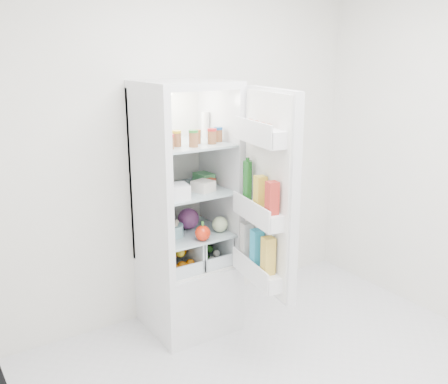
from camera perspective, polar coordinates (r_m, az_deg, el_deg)
room_walls at (r=2.57m, az=12.73°, el=6.56°), size 3.02×3.02×2.61m
refrigerator at (r=3.67m, az=-4.54°, el=-5.40°), size 0.60×0.60×1.80m
shelf_low at (r=3.59m, az=-4.08°, el=-4.59°), size 0.49×0.53×0.01m
shelf_mid at (r=3.49m, az=-4.18°, el=0.19°), size 0.49×0.53×0.02m
shelf_top at (r=3.42m, az=-4.29°, el=5.52°), size 0.49×0.53×0.02m
crisper_left at (r=3.58m, az=-5.76°, el=-6.90°), size 0.23×0.46×0.22m
crisper_right at (r=3.69m, az=-2.38°, el=-6.12°), size 0.23×0.46×0.22m
condiment_jars at (r=3.32m, az=-3.37°, el=6.10°), size 0.46×0.16×0.08m
squeeze_bottle at (r=3.60m, az=-2.16°, el=7.67°), size 0.07×0.07×0.18m
tub_white at (r=3.26m, az=-5.43°, el=0.05°), size 0.17×0.17×0.10m
tub_cream at (r=3.43m, az=-2.39°, el=0.67°), size 0.16×0.16×0.07m
tin_red at (r=3.52m, az=-1.68°, el=1.00°), size 0.12×0.12×0.06m
foil_tray at (r=3.52m, az=-7.30°, el=0.69°), size 0.17×0.13×0.04m
tub_green at (r=3.61m, az=-2.32°, el=1.54°), size 0.11×0.15×0.08m
red_cabbage at (r=3.61m, az=-4.10°, el=-3.06°), size 0.15×0.15×0.15m
bell_pepper at (r=3.39m, az=-2.45°, el=-4.72°), size 0.11×0.11×0.11m
mushroom_bowl at (r=3.50m, az=-6.04°, el=-4.37°), size 0.18×0.18×0.08m
salad_bag at (r=3.55m, az=-0.48°, el=-3.71°), size 0.11×0.11×0.11m
citrus_pile at (r=3.54m, az=-5.36°, el=-7.45°), size 0.20×0.24×0.16m
veg_pile at (r=3.71m, az=-2.29°, el=-6.79°), size 0.16×0.30×0.10m
fridge_door at (r=3.16m, az=4.88°, el=-0.72°), size 0.26×0.60×1.30m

